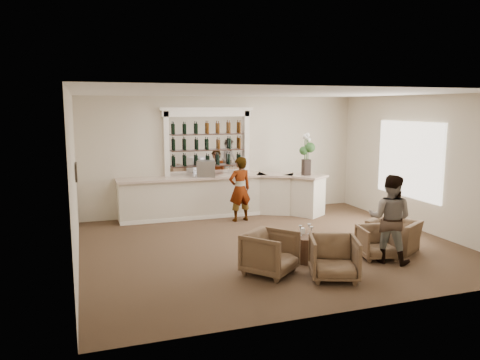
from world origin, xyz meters
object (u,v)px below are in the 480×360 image
object	(u,v)px
guest	(390,219)
espresso_machine	(206,169)
armchair_left	(270,253)
armchair_far	(394,235)
armchair_center	(334,258)
bar_counter	(224,196)
sommelier	(240,189)
cocktail_table	(306,248)
armchair_right	(377,242)
flower_vase	(306,152)

from	to	relation	value
guest	espresso_machine	world-z (taller)	guest
armchair_left	armchair_far	xyz separation A→B (m)	(3.07, 0.53, -0.08)
guest	armchair_center	xyz separation A→B (m)	(-1.49, -0.48, -0.49)
bar_counter	guest	bearing A→B (deg)	-67.82
sommelier	armchair_left	bearing A→B (deg)	71.24
cocktail_table	armchair_right	size ratio (longest dim) A/B	0.96
bar_counter	armchair_left	world-z (taller)	bar_counter
guest	flower_vase	xyz separation A→B (m)	(0.26, 4.13, 0.93)
armchair_right	flower_vase	world-z (taller)	flower_vase
bar_counter	espresso_machine	xyz separation A→B (m)	(-0.51, -0.02, 0.78)
cocktail_table	armchair_far	world-z (taller)	armchair_far
sommelier	armchair_right	bearing A→B (deg)	104.99
armchair_far	espresso_machine	world-z (taller)	espresso_machine
sommelier	guest	bearing A→B (deg)	104.58
cocktail_table	armchair_right	world-z (taller)	armchair_right
cocktail_table	espresso_machine	world-z (taller)	espresso_machine
armchair_left	sommelier	bearing A→B (deg)	40.15
guest	cocktail_table	bearing A→B (deg)	23.35
bar_counter	flower_vase	distance (m)	2.60
bar_counter	espresso_machine	distance (m)	0.93
flower_vase	armchair_right	bearing A→B (deg)	-94.96
espresso_machine	bar_counter	bearing A→B (deg)	18.44
armchair_left	espresso_machine	xyz separation A→B (m)	(0.01, 4.61, 0.96)
bar_counter	espresso_machine	size ratio (longest dim) A/B	11.63
flower_vase	armchair_center	bearing A→B (deg)	-110.86
cocktail_table	armchair_far	bearing A→B (deg)	1.19
flower_vase	espresso_machine	bearing A→B (deg)	167.33
cocktail_table	armchair_left	bearing A→B (deg)	-153.41
sommelier	espresso_machine	size ratio (longest dim) A/B	3.50
cocktail_table	espresso_machine	xyz separation A→B (m)	(-0.96, 4.13, 1.11)
cocktail_table	sommelier	world-z (taller)	sommelier
cocktail_table	bar_counter	bearing A→B (deg)	96.29
sommelier	guest	size ratio (longest dim) A/B	0.99
armchair_left	guest	bearing A→B (deg)	-41.89
bar_counter	guest	world-z (taller)	guest
armchair_right	armchair_far	distance (m)	0.79
armchair_right	armchair_far	world-z (taller)	armchair_right
guest	armchair_right	distance (m)	0.60
guest	sommelier	bearing A→B (deg)	-21.79
cocktail_table	armchair_center	bearing A→B (deg)	-90.46
armchair_center	armchair_right	distance (m)	1.60
guest	armchair_far	bearing A→B (deg)	-87.35
sommelier	flower_vase	xyz separation A→B (m)	(1.95, 0.03, 0.93)
espresso_machine	flower_vase	size ratio (longest dim) A/B	0.42
guest	espresso_machine	bearing A→B (deg)	-16.93
bar_counter	espresso_machine	bearing A→B (deg)	-177.26
sommelier	espresso_machine	world-z (taller)	sommelier
armchair_center	bar_counter	bearing A→B (deg)	115.81
sommelier	armchair_left	distance (m)	4.07
armchair_left	espresso_machine	bearing A→B (deg)	50.92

